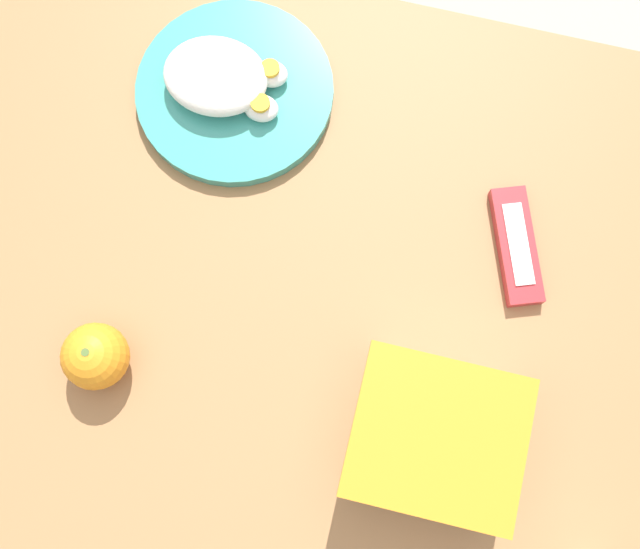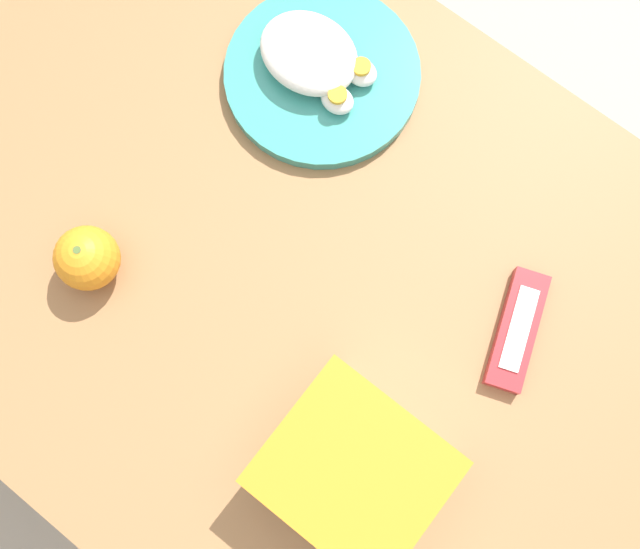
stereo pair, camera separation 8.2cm
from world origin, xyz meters
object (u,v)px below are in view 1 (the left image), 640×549
Objects in this scene: food_container at (433,437)px; orange_fruit at (95,356)px; candy_bar at (516,246)px; rice_plate at (230,86)px.

orange_fruit is (0.39, 0.00, -0.00)m from food_container.
orange_fruit is 0.51× the size of candy_bar.
food_container is 1.21× the size of candy_bar.
rice_plate is at bearing -47.60° from food_container.
food_container is 2.38× the size of orange_fruit.
food_container reaches higher than candy_bar.
rice_plate is (-0.06, -0.36, -0.02)m from orange_fruit.
food_container reaches higher than rice_plate.
orange_fruit reaches higher than rice_plate.
candy_bar is (-0.06, -0.25, -0.03)m from food_container.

